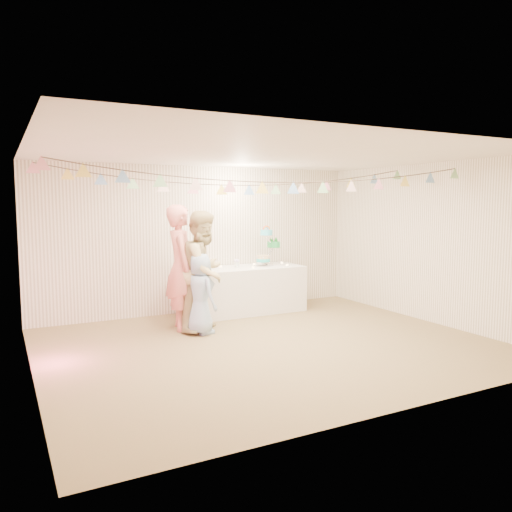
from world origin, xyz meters
name	(u,v)px	position (x,y,z in m)	size (l,w,h in m)	color
floor	(270,345)	(0.00, 0.00, 0.00)	(6.00, 6.00, 0.00)	olive
ceiling	(270,154)	(0.00, 0.00, 2.60)	(6.00, 6.00, 0.00)	silver
back_wall	(203,239)	(0.00, 2.50, 1.30)	(6.00, 6.00, 0.00)	white
front_wall	(403,275)	(0.00, -2.50, 1.30)	(6.00, 6.00, 0.00)	white
left_wall	(28,264)	(-3.00, 0.00, 1.30)	(5.00, 5.00, 0.00)	white
right_wall	(431,243)	(3.00, 0.00, 1.30)	(5.00, 5.00, 0.00)	white
table	(243,290)	(0.57, 2.04, 0.41)	(2.17, 0.87, 0.81)	white
cake_stand	(268,250)	(1.12, 2.09, 1.09)	(0.60, 0.36, 0.68)	silver
cake_bottom	(263,265)	(0.97, 2.03, 0.84)	(0.31, 0.31, 0.15)	#28BFB6
cake_middle	(274,249)	(1.30, 2.18, 1.11)	(0.27, 0.27, 0.22)	green
cake_top_tier	(266,235)	(1.06, 2.06, 1.38)	(0.25, 0.25, 0.19)	#48CCE4
platter	(218,272)	(0.08, 1.99, 0.76)	(0.31, 0.31, 0.02)	white
posy	(237,267)	(0.49, 2.09, 0.82)	(0.13, 0.13, 0.15)	white
person_adult_a	(181,267)	(-0.79, 1.41, 0.96)	(0.70, 0.46, 1.93)	#E68378
person_adult_b	(204,271)	(-0.50, 1.17, 0.92)	(0.89, 0.70, 1.84)	tan
person_child	(201,294)	(-0.63, 1.00, 0.60)	(0.59, 0.38, 1.21)	#96B2D4
bunting_back	(235,177)	(0.00, 1.10, 2.35)	(5.60, 1.10, 0.40)	pink
bunting_front	(278,175)	(0.00, -0.20, 2.32)	(5.60, 0.90, 0.36)	#72A5E5
tealight_0	(204,270)	(-0.23, 1.89, 0.83)	(0.04, 0.04, 0.03)	#FFD88C
tealight_1	(220,266)	(0.22, 2.22, 0.83)	(0.04, 0.04, 0.03)	#FFD88C
tealight_2	(253,267)	(0.67, 1.82, 0.83)	(0.04, 0.04, 0.03)	#FFD88C
tealight_3	(254,264)	(0.92, 2.26, 0.83)	(0.04, 0.04, 0.03)	#FFD88C
tealight_4	(287,265)	(1.39, 1.86, 0.83)	(0.04, 0.04, 0.03)	#FFD88C
tealight_5	(282,263)	(1.47, 2.19, 0.83)	(0.04, 0.04, 0.03)	#FFD88C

